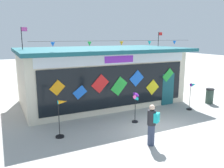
{
  "coord_description": "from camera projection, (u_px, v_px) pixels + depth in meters",
  "views": [
    {
      "loc": [
        -6.58,
        -7.99,
        4.28
      ],
      "look_at": [
        -1.1,
        2.99,
        1.74
      ],
      "focal_mm": 36.93,
      "sensor_mm": 36.0,
      "label": 1
    }
  ],
  "objects": [
    {
      "name": "person_near_camera",
      "position": [
        152.0,
        124.0,
        9.06
      ],
      "size": [
        0.43,
        0.48,
        1.68
      ],
      "rotation": [
        0.0,
        0.0,
        3.69
      ],
      "color": "#333D56",
      "rests_on": "ground_plane"
    },
    {
      "name": "wind_spinner_center_left",
      "position": [
        192.0,
        91.0,
        13.55
      ],
      "size": [
        0.63,
        0.32,
        1.61
      ],
      "color": "black",
      "rests_on": "ground_plane"
    },
    {
      "name": "wind_spinner_left",
      "position": [
        136.0,
        101.0,
        11.45
      ],
      "size": [
        0.45,
        0.31,
        1.59
      ],
      "color": "black",
      "rests_on": "ground_plane"
    },
    {
      "name": "trash_bin",
      "position": [
        210.0,
        96.0,
        14.9
      ],
      "size": [
        0.52,
        0.52,
        0.99
      ],
      "color": "#2D4238",
      "rests_on": "ground_plane"
    },
    {
      "name": "wind_spinner_far_left",
      "position": [
        61.0,
        115.0,
        9.81
      ],
      "size": [
        0.57,
        0.36,
        1.66
      ],
      "color": "black",
      "rests_on": "ground_plane"
    },
    {
      "name": "ground_plane",
      "position": [
        162.0,
        130.0,
        10.74
      ],
      "size": [
        80.0,
        80.0,
        0.0
      ],
      "primitive_type": "plane",
      "color": "#ADAAA5"
    },
    {
      "name": "kite_shop_building",
      "position": [
        100.0,
        75.0,
        15.12
      ],
      "size": [
        10.22,
        6.03,
        4.78
      ],
      "color": "beige",
      "rests_on": "ground_plane"
    }
  ]
}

